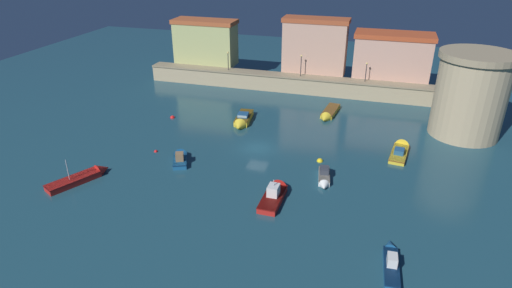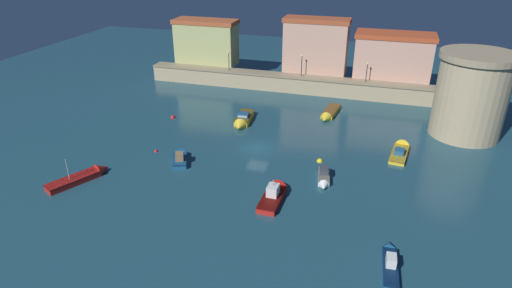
{
  "view_description": "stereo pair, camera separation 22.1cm",
  "coord_description": "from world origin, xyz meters",
  "px_view_note": "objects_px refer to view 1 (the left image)",
  "views": [
    {
      "loc": [
        13.56,
        -46.21,
        24.0
      ],
      "look_at": [
        0.0,
        -0.55,
        0.82
      ],
      "focal_mm": 30.34,
      "sensor_mm": 36.0,
      "label": 1
    },
    {
      "loc": [
        13.77,
        -46.15,
        24.0
      ],
      "look_at": [
        0.0,
        -0.55,
        0.82
      ],
      "focal_mm": 30.34,
      "sensor_mm": 36.0,
      "label": 2
    }
  ],
  "objects_px": {
    "quay_lamp_0": "(228,58)",
    "moored_boat_7": "(275,192)",
    "moored_boat_2": "(83,177)",
    "moored_boat_6": "(328,114)",
    "moored_boat_0": "(242,120)",
    "mooring_buoy_2": "(156,152)",
    "quay_lamp_1": "(301,62)",
    "fortress_tower": "(471,94)",
    "moored_boat_3": "(391,260)",
    "moored_boat_5": "(180,157)",
    "moored_boat_1": "(324,178)",
    "moored_boat_4": "(400,149)",
    "mooring_buoy_0": "(320,161)",
    "quay_lamp_2": "(366,69)",
    "mooring_buoy_1": "(173,118)"
  },
  "relations": [
    {
      "from": "mooring_buoy_1",
      "to": "moored_boat_6",
      "type": "bearing_deg",
      "value": 18.41
    },
    {
      "from": "moored_boat_2",
      "to": "moored_boat_6",
      "type": "distance_m",
      "value": 34.55
    },
    {
      "from": "moored_boat_3",
      "to": "moored_boat_5",
      "type": "bearing_deg",
      "value": 61.48
    },
    {
      "from": "mooring_buoy_0",
      "to": "mooring_buoy_1",
      "type": "relative_size",
      "value": 1.05
    },
    {
      "from": "mooring_buoy_0",
      "to": "mooring_buoy_1",
      "type": "bearing_deg",
      "value": 162.35
    },
    {
      "from": "quay_lamp_2",
      "to": "moored_boat_2",
      "type": "distance_m",
      "value": 44.71
    },
    {
      "from": "mooring_buoy_0",
      "to": "moored_boat_6",
      "type": "bearing_deg",
      "value": 94.06
    },
    {
      "from": "moored_boat_6",
      "to": "mooring_buoy_2",
      "type": "bearing_deg",
      "value": -40.15
    },
    {
      "from": "quay_lamp_2",
      "to": "mooring_buoy_2",
      "type": "xyz_separation_m",
      "value": [
        -22.98,
        -26.92,
        -4.88
      ]
    },
    {
      "from": "moored_boat_0",
      "to": "mooring_buoy_1",
      "type": "distance_m",
      "value": 10.42
    },
    {
      "from": "moored_boat_6",
      "to": "moored_boat_2",
      "type": "bearing_deg",
      "value": -35.04
    },
    {
      "from": "quay_lamp_0",
      "to": "moored_boat_7",
      "type": "relative_size",
      "value": 0.5
    },
    {
      "from": "moored_boat_5",
      "to": "quay_lamp_1",
      "type": "bearing_deg",
      "value": -40.97
    },
    {
      "from": "moored_boat_4",
      "to": "moored_boat_3",
      "type": "bearing_deg",
      "value": -174.81
    },
    {
      "from": "quay_lamp_1",
      "to": "mooring_buoy_1",
      "type": "distance_m",
      "value": 23.18
    },
    {
      "from": "quay_lamp_1",
      "to": "fortress_tower",
      "type": "bearing_deg",
      "value": -23.88
    },
    {
      "from": "fortress_tower",
      "to": "moored_boat_3",
      "type": "height_order",
      "value": "fortress_tower"
    },
    {
      "from": "moored_boat_0",
      "to": "mooring_buoy_0",
      "type": "relative_size",
      "value": 9.15
    },
    {
      "from": "fortress_tower",
      "to": "moored_boat_1",
      "type": "xyz_separation_m",
      "value": [
        -15.8,
        -17.41,
        -5.13
      ]
    },
    {
      "from": "quay_lamp_2",
      "to": "mooring_buoy_2",
      "type": "distance_m",
      "value": 35.73
    },
    {
      "from": "fortress_tower",
      "to": "moored_boat_4",
      "type": "relative_size",
      "value": 1.63
    },
    {
      "from": "moored_boat_1",
      "to": "moored_boat_3",
      "type": "xyz_separation_m",
      "value": [
        7.09,
        -11.5,
        -0.04
      ]
    },
    {
      "from": "quay_lamp_2",
      "to": "moored_boat_2",
      "type": "relative_size",
      "value": 0.44
    },
    {
      "from": "moored_boat_3",
      "to": "mooring_buoy_2",
      "type": "xyz_separation_m",
      "value": [
        -27.88,
        12.64,
        -0.39
      ]
    },
    {
      "from": "moored_boat_1",
      "to": "moored_boat_2",
      "type": "bearing_deg",
      "value": -82.72
    },
    {
      "from": "moored_boat_5",
      "to": "fortress_tower",
      "type": "bearing_deg",
      "value": -85.77
    },
    {
      "from": "moored_boat_0",
      "to": "moored_boat_7",
      "type": "xyz_separation_m",
      "value": [
        9.08,
        -16.91,
        -0.01
      ]
    },
    {
      "from": "quay_lamp_2",
      "to": "moored_boat_4",
      "type": "height_order",
      "value": "quay_lamp_2"
    },
    {
      "from": "moored_boat_5",
      "to": "moored_boat_7",
      "type": "xyz_separation_m",
      "value": [
        12.63,
        -4.34,
        0.06
      ]
    },
    {
      "from": "moored_boat_0",
      "to": "moored_boat_1",
      "type": "xyz_separation_m",
      "value": [
        13.37,
        -12.53,
        -0.04
      ]
    },
    {
      "from": "moored_boat_2",
      "to": "mooring_buoy_0",
      "type": "bearing_deg",
      "value": -37.37
    },
    {
      "from": "moored_boat_7",
      "to": "mooring_buoy_0",
      "type": "distance_m",
      "value": 9.34
    },
    {
      "from": "moored_boat_0",
      "to": "mooring_buoy_2",
      "type": "distance_m",
      "value": 13.6
    },
    {
      "from": "moored_boat_2",
      "to": "moored_boat_4",
      "type": "bearing_deg",
      "value": -36.0
    },
    {
      "from": "fortress_tower",
      "to": "moored_boat_0",
      "type": "relative_size",
      "value": 1.66
    },
    {
      "from": "quay_lamp_0",
      "to": "quay_lamp_2",
      "type": "relative_size",
      "value": 1.02
    },
    {
      "from": "moored_boat_7",
      "to": "mooring_buoy_2",
      "type": "distance_m",
      "value": 17.4
    },
    {
      "from": "quay_lamp_0",
      "to": "moored_boat_6",
      "type": "relative_size",
      "value": 0.46
    },
    {
      "from": "quay_lamp_2",
      "to": "moored_boat_0",
      "type": "relative_size",
      "value": 0.47
    },
    {
      "from": "moored_boat_0",
      "to": "mooring_buoy_2",
      "type": "height_order",
      "value": "moored_boat_0"
    },
    {
      "from": "quay_lamp_1",
      "to": "quay_lamp_2",
      "type": "height_order",
      "value": "quay_lamp_1"
    },
    {
      "from": "moored_boat_3",
      "to": "mooring_buoy_0",
      "type": "height_order",
      "value": "moored_boat_3"
    },
    {
      "from": "moored_boat_1",
      "to": "moored_boat_3",
      "type": "height_order",
      "value": "moored_boat_3"
    },
    {
      "from": "quay_lamp_1",
      "to": "moored_boat_5",
      "type": "relative_size",
      "value": 0.76
    },
    {
      "from": "moored_boat_0",
      "to": "moored_boat_7",
      "type": "distance_m",
      "value": 19.19
    },
    {
      "from": "moored_boat_2",
      "to": "moored_boat_6",
      "type": "relative_size",
      "value": 1.01
    },
    {
      "from": "quay_lamp_0",
      "to": "moored_boat_2",
      "type": "distance_m",
      "value": 35.7
    },
    {
      "from": "quay_lamp_2",
      "to": "moored_boat_6",
      "type": "bearing_deg",
      "value": -115.03
    },
    {
      "from": "quay_lamp_0",
      "to": "moored_boat_4",
      "type": "xyz_separation_m",
      "value": [
        28.9,
        -18.34,
        -4.62
      ]
    },
    {
      "from": "moored_boat_6",
      "to": "mooring_buoy_1",
      "type": "bearing_deg",
      "value": -65.14
    }
  ]
}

